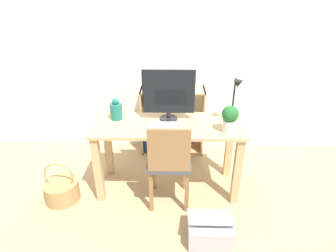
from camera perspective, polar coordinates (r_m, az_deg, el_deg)
ground_plane at (r=3.04m, az=-0.05°, el=-11.96°), size 10.00×10.00×0.00m
wall_back at (r=3.30m, az=0.34°, el=16.39°), size 8.00×0.05×2.60m
desk at (r=2.71m, az=-0.05°, el=-2.42°), size 1.41×0.55×0.73m
monitor at (r=2.63m, az=0.13°, el=6.64°), size 0.49×0.17×0.49m
keyboard at (r=2.59m, az=-0.68°, el=0.12°), size 0.31×0.14×0.02m
vase at (r=2.75m, az=-10.49°, el=3.14°), size 0.12×0.12×0.21m
desk_lamp at (r=2.64m, az=13.47°, el=5.84°), size 0.10×0.19×0.42m
potted_plant at (r=2.50m, az=12.43°, el=1.59°), size 0.15×0.15×0.25m
chair at (r=2.54m, az=0.25°, el=-7.12°), size 0.40×0.40×0.88m
bookshelf at (r=3.43m, az=-1.18°, el=0.71°), size 0.75×0.28×0.82m
basket at (r=3.00m, az=-20.78°, el=-12.02°), size 0.33×0.33×0.42m
storage_box at (r=2.49m, az=8.54°, el=-20.12°), size 0.37×0.33×0.25m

